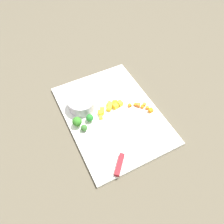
{
  "coord_description": "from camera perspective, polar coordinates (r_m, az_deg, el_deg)",
  "views": [
    {
      "loc": [
        -0.46,
        0.23,
        0.71
      ],
      "look_at": [
        0.0,
        0.0,
        0.02
      ],
      "focal_mm": 35.44,
      "sensor_mm": 36.0,
      "label": 1
    }
  ],
  "objects": [
    {
      "name": "ground_plane",
      "position": [
        0.88,
        -0.0,
        -0.87
      ],
      "size": [
        4.0,
        4.0,
        0.0
      ],
      "primitive_type": "plane",
      "color": "brown"
    },
    {
      "name": "cutting_board",
      "position": [
        0.87,
        -0.0,
        -0.63
      ],
      "size": [
        0.47,
        0.35,
        0.01
      ],
      "primitive_type": "cube",
      "color": "white",
      "rests_on": "ground_plane"
    },
    {
      "name": "prep_bowl",
      "position": [
        0.87,
        -7.82,
        2.2
      ],
      "size": [
        0.11,
        0.11,
        0.05
      ],
      "primitive_type": "cylinder",
      "color": "#BDB8C1",
      "rests_on": "cutting_board"
    },
    {
      "name": "chef_knife",
      "position": [
        0.79,
        3.41,
        -8.04
      ],
      "size": [
        0.28,
        0.25,
        0.02
      ],
      "rotation": [
        0.0,
        0.0,
        5.55
      ],
      "color": "silver",
      "rests_on": "cutting_board"
    },
    {
      "name": "carrot_dice_0",
      "position": [
        0.89,
        9.11,
        1.06
      ],
      "size": [
        0.01,
        0.01,
        0.01
      ],
      "primitive_type": "cube",
      "rotation": [
        0.0,
        0.0,
        2.9
      ],
      "color": "orange",
      "rests_on": "cutting_board"
    },
    {
      "name": "carrot_dice_1",
      "position": [
        0.9,
        8.33,
        1.95
      ],
      "size": [
        0.02,
        0.02,
        0.01
      ],
      "primitive_type": "cube",
      "rotation": [
        0.0,
        0.0,
        2.2
      ],
      "color": "orange",
      "rests_on": "cutting_board"
    },
    {
      "name": "carrot_dice_2",
      "position": [
        0.89,
        6.79,
        1.77
      ],
      "size": [
        0.02,
        0.02,
        0.02
      ],
      "primitive_type": "cube",
      "rotation": [
        0.0,
        0.0,
        2.44
      ],
      "color": "orange",
      "rests_on": "cutting_board"
    },
    {
      "name": "carrot_dice_3",
      "position": [
        0.89,
        7.82,
        1.34
      ],
      "size": [
        0.01,
        0.01,
        0.01
      ],
      "primitive_type": "cube",
      "rotation": [
        0.0,
        0.0,
        1.21
      ],
      "color": "orange",
      "rests_on": "cutting_board"
    },
    {
      "name": "carrot_dice_4",
      "position": [
        0.88,
        9.95,
        0.42
      ],
      "size": [
        0.02,
        0.02,
        0.01
      ],
      "primitive_type": "cube",
      "rotation": [
        0.0,
        0.0,
        0.12
      ],
      "color": "orange",
      "rests_on": "cutting_board"
    },
    {
      "name": "carrot_dice_5",
      "position": [
        0.89,
        6.07,
        1.88
      ],
      "size": [
        0.01,
        0.01,
        0.01
      ],
      "primitive_type": "cube",
      "rotation": [
        0.0,
        0.0,
        0.29
      ],
      "color": "orange",
      "rests_on": "cutting_board"
    },
    {
      "name": "carrot_dice_6",
      "position": [
        0.89,
        4.44,
        1.89
      ],
      "size": [
        0.01,
        0.01,
        0.01
      ],
      "primitive_type": "cube",
      "rotation": [
        0.0,
        0.0,
        1.55
      ],
      "color": "orange",
      "rests_on": "cutting_board"
    },
    {
      "name": "pepper_dice_0",
      "position": [
        0.89,
        2.06,
        2.24
      ],
      "size": [
        0.02,
        0.02,
        0.02
      ],
      "primitive_type": "cube",
      "rotation": [
        0.0,
        0.0,
        0.19
      ],
      "color": "yellow",
      "rests_on": "cutting_board"
    },
    {
      "name": "pepper_dice_1",
      "position": [
        0.88,
        0.93,
        1.5
      ],
      "size": [
        0.02,
        0.02,
        0.02
      ],
      "primitive_type": "cube",
      "rotation": [
        0.0,
        0.0,
        1.72
      ],
      "color": "yellow",
      "rests_on": "cutting_board"
    },
    {
      "name": "pepper_dice_2",
      "position": [
        0.86,
        -2.94,
        -0.22
      ],
      "size": [
        0.02,
        0.02,
        0.02
      ],
      "primitive_type": "cube",
      "rotation": [
        0.0,
        0.0,
        0.0
      ],
      "color": "yellow",
      "rests_on": "cutting_board"
    },
    {
      "name": "pepper_dice_3",
      "position": [
        0.87,
        -2.57,
        0.41
      ],
      "size": [
        0.03,
        0.03,
        0.02
      ],
      "primitive_type": "cube",
      "rotation": [
        0.0,
        0.0,
        1.07
      ],
      "color": "yellow",
      "rests_on": "cutting_board"
    },
    {
      "name": "pepper_dice_4",
      "position": [
        0.88,
        -0.55,
        1.96
      ],
      "size": [
        0.03,
        0.03,
        0.02
      ],
      "primitive_type": "cube",
      "rotation": [
        0.0,
        0.0,
        2.19
      ],
      "color": "yellow",
      "rests_on": "cutting_board"
    },
    {
      "name": "pepper_dice_5",
      "position": [
        0.89,
        0.76,
        2.34
      ],
      "size": [
        0.02,
        0.02,
        0.02
      ],
      "primitive_type": "cube",
      "rotation": [
        0.0,
        0.0,
        1.29
      ],
      "color": "yellow",
      "rests_on": "cutting_board"
    },
    {
      "name": "pepper_dice_6",
      "position": [
        0.85,
        -2.96,
        -1.09
      ],
      "size": [
        0.02,
        0.02,
        0.01
      ],
      "primitive_type": "cube",
      "rotation": [
        0.0,
        0.0,
        1.27
      ],
      "color": "yellow",
      "rests_on": "cutting_board"
    },
    {
      "name": "pepper_dice_7",
      "position": [
        0.87,
        -0.77,
        0.98
      ],
      "size": [
        0.03,
        0.03,
        0.02
      ],
      "primitive_type": "cube",
      "rotation": [
        0.0,
        0.0,
        0.7
      ],
      "color": "yellow",
      "rests_on": "cutting_board"
    },
    {
      "name": "broccoli_floret_0",
      "position": [
        0.82,
        -8.99,
        -2.48
      ],
      "size": [
        0.04,
        0.04,
        0.04
      ],
      "color": "#95BF5D",
      "rests_on": "cutting_board"
    },
    {
      "name": "broccoli_floret_1",
      "position": [
        0.82,
        -7.23,
        -4.1
      ],
      "size": [
        0.03,
        0.03,
        0.03
      ],
      "color": "#82B46D",
      "rests_on": "cutting_board"
    },
    {
      "name": "broccoli_floret_2",
      "position": [
        0.83,
        -5.77,
        -1.54
      ],
      "size": [
        0.03,
        0.03,
        0.03
      ],
      "color": "#93AC64",
      "rests_on": "cutting_board"
    }
  ]
}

